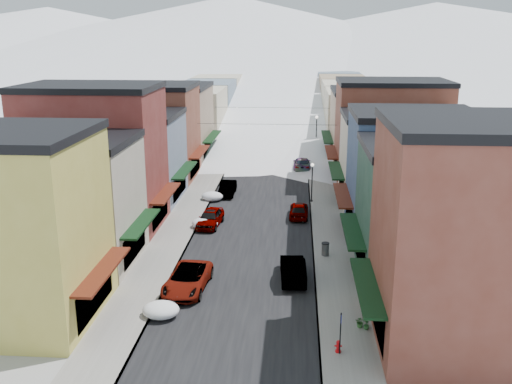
# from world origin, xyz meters

# --- Properties ---
(ground) EXTENTS (600.00, 600.00, 0.00)m
(ground) POSITION_xyz_m (0.00, 0.00, 0.00)
(ground) COLOR gray
(ground) RESTS_ON ground
(road) EXTENTS (10.00, 160.00, 0.01)m
(road) POSITION_xyz_m (0.00, 60.00, 0.01)
(road) COLOR black
(road) RESTS_ON ground
(sidewalk_left) EXTENTS (3.20, 160.00, 0.15)m
(sidewalk_left) POSITION_xyz_m (-6.60, 60.00, 0.07)
(sidewalk_left) COLOR gray
(sidewalk_left) RESTS_ON ground
(sidewalk_right) EXTENTS (3.20, 160.00, 0.15)m
(sidewalk_right) POSITION_xyz_m (6.60, 60.00, 0.07)
(sidewalk_right) COLOR gray
(sidewalk_right) RESTS_ON ground
(curb_left) EXTENTS (0.10, 160.00, 0.15)m
(curb_left) POSITION_xyz_m (-5.05, 60.00, 0.07)
(curb_left) COLOR slate
(curb_left) RESTS_ON ground
(curb_right) EXTENTS (0.10, 160.00, 0.15)m
(curb_right) POSITION_xyz_m (5.05, 60.00, 0.07)
(curb_right) COLOR slate
(curb_right) RESTS_ON ground
(bldg_l_yellow) EXTENTS (11.30, 8.70, 11.50)m
(bldg_l_yellow) POSITION_xyz_m (-13.19, 4.00, 5.76)
(bldg_l_yellow) COLOR gold
(bldg_l_yellow) RESTS_ON ground
(bldg_l_cream) EXTENTS (11.30, 8.20, 9.50)m
(bldg_l_cream) POSITION_xyz_m (-13.19, 12.50, 4.76)
(bldg_l_cream) COLOR #BAAB95
(bldg_l_cream) RESTS_ON ground
(bldg_l_brick_near) EXTENTS (12.30, 8.20, 12.50)m
(bldg_l_brick_near) POSITION_xyz_m (-13.69, 20.50, 6.26)
(bldg_l_brick_near) COLOR maroon
(bldg_l_brick_near) RESTS_ON ground
(bldg_l_grayblue) EXTENTS (11.30, 9.20, 9.00)m
(bldg_l_grayblue) POSITION_xyz_m (-13.19, 29.00, 4.51)
(bldg_l_grayblue) COLOR slate
(bldg_l_grayblue) RESTS_ON ground
(bldg_l_brick_far) EXTENTS (13.30, 9.20, 11.00)m
(bldg_l_brick_far) POSITION_xyz_m (-14.19, 38.00, 5.51)
(bldg_l_brick_far) COLOR brown
(bldg_l_brick_far) RESTS_ON ground
(bldg_l_tan) EXTENTS (11.30, 11.20, 10.00)m
(bldg_l_tan) POSITION_xyz_m (-13.19, 48.00, 5.01)
(bldg_l_tan) COLOR #8F745D
(bldg_l_tan) RESTS_ON ground
(bldg_r_brick_near) EXTENTS (12.30, 9.20, 12.50)m
(bldg_r_brick_near) POSITION_xyz_m (13.69, 3.00, 6.26)
(bldg_r_brick_near) COLOR brown
(bldg_r_brick_near) RESTS_ON ground
(bldg_r_green) EXTENTS (11.30, 9.20, 9.50)m
(bldg_r_green) POSITION_xyz_m (13.19, 12.00, 4.76)
(bldg_r_green) COLOR #204333
(bldg_r_green) RESTS_ON ground
(bldg_r_blue) EXTENTS (11.30, 9.20, 10.50)m
(bldg_r_blue) POSITION_xyz_m (13.19, 21.00, 5.26)
(bldg_r_blue) COLOR #314970
(bldg_r_blue) RESTS_ON ground
(bldg_r_cream) EXTENTS (12.30, 9.20, 9.00)m
(bldg_r_cream) POSITION_xyz_m (13.69, 30.00, 4.51)
(bldg_r_cream) COLOR beige
(bldg_r_cream) RESTS_ON ground
(bldg_r_brick_far) EXTENTS (13.30, 9.20, 11.50)m
(bldg_r_brick_far) POSITION_xyz_m (14.19, 39.00, 5.76)
(bldg_r_brick_far) COLOR brown
(bldg_r_brick_far) RESTS_ON ground
(bldg_r_tan) EXTENTS (11.30, 11.20, 9.50)m
(bldg_r_tan) POSITION_xyz_m (13.19, 49.00, 4.76)
(bldg_r_tan) COLOR tan
(bldg_r_tan) RESTS_ON ground
(distant_blocks) EXTENTS (34.00, 55.00, 8.00)m
(distant_blocks) POSITION_xyz_m (0.00, 83.00, 4.00)
(distant_blocks) COLOR gray
(distant_blocks) RESTS_ON ground
(mountain_ridge) EXTENTS (670.00, 340.00, 34.00)m
(mountain_ridge) POSITION_xyz_m (-19.47, 277.18, 14.36)
(mountain_ridge) COLOR silver
(mountain_ridge) RESTS_ON ground
(overhead_cables) EXTENTS (16.40, 15.04, 0.04)m
(overhead_cables) POSITION_xyz_m (0.00, 47.50, 6.20)
(overhead_cables) COLOR black
(overhead_cables) RESTS_ON ground
(car_white_suv) EXTENTS (2.92, 5.68, 1.53)m
(car_white_suv) POSITION_xyz_m (-3.51, 8.44, 0.77)
(car_white_suv) COLOR silver
(car_white_suv) RESTS_ON ground
(car_silver_sedan) EXTENTS (2.27, 4.64, 1.52)m
(car_silver_sedan) POSITION_xyz_m (-3.92, 21.41, 0.76)
(car_silver_sedan) COLOR #9B9DA2
(car_silver_sedan) RESTS_ON ground
(car_dark_hatch) EXTENTS (1.56, 4.39, 1.44)m
(car_dark_hatch) POSITION_xyz_m (-3.60, 31.40, 0.72)
(car_dark_hatch) COLOR black
(car_dark_hatch) RESTS_ON ground
(car_silver_wagon) EXTENTS (2.64, 5.70, 1.61)m
(car_silver_wagon) POSITION_xyz_m (-3.97, 50.85, 0.81)
(car_silver_wagon) COLOR gray
(car_silver_wagon) RESTS_ON ground
(car_green_sedan) EXTENTS (1.95, 4.88, 1.58)m
(car_green_sedan) POSITION_xyz_m (3.50, 10.59, 0.79)
(car_green_sedan) COLOR black
(car_green_sedan) RESTS_ON ground
(car_gray_suv) EXTENTS (1.84, 4.33, 1.46)m
(car_gray_suv) POSITION_xyz_m (3.91, 24.47, 0.73)
(car_gray_suv) COLOR gray
(car_gray_suv) RESTS_ON ground
(car_black_sedan) EXTENTS (2.18, 5.28, 1.53)m
(car_black_sedan) POSITION_xyz_m (4.30, 43.37, 0.76)
(car_black_sedan) COLOR black
(car_black_sedan) RESTS_ON ground
(car_lane_silver) EXTENTS (2.15, 4.62, 1.53)m
(car_lane_silver) POSITION_xyz_m (-2.15, 51.61, 0.77)
(car_lane_silver) COLOR #95969C
(car_lane_silver) RESTS_ON ground
(car_lane_white) EXTENTS (2.65, 5.04, 1.35)m
(car_lane_white) POSITION_xyz_m (1.81, 72.73, 0.68)
(car_lane_white) COLOR white
(car_lane_white) RESTS_ON ground
(fire_hydrant) EXTENTS (0.41, 0.31, 0.69)m
(fire_hydrant) POSITION_xyz_m (6.02, 1.16, 0.47)
(fire_hydrant) COLOR red
(fire_hydrant) RESTS_ON sidewalk_right
(parking_sign) EXTENTS (0.07, 0.33, 2.40)m
(parking_sign) POSITION_xyz_m (6.08, 1.00, 1.56)
(parking_sign) COLOR black
(parking_sign) RESTS_ON sidewalk_right
(trash_can) EXTENTS (0.59, 0.59, 1.01)m
(trash_can) POSITION_xyz_m (5.93, 14.86, 0.66)
(trash_can) COLOR #535558
(trash_can) RESTS_ON sidewalk_right
(streetlamp_near) EXTENTS (0.33, 0.33, 3.92)m
(streetlamp_near) POSITION_xyz_m (5.20, 29.23, 2.62)
(streetlamp_near) COLOR black
(streetlamp_near) RESTS_ON sidewalk_right
(streetlamp_far) EXTENTS (0.41, 0.41, 4.98)m
(streetlamp_far) POSITION_xyz_m (6.37, 55.00, 3.29)
(streetlamp_far) COLOR black
(streetlamp_far) RESTS_ON sidewalk_right
(planter_near) EXTENTS (0.66, 0.59, 0.66)m
(planter_near) POSITION_xyz_m (7.48, 3.93, 0.48)
(planter_near) COLOR #34692F
(planter_near) RESTS_ON sidewalk_right
(planter_far) EXTENTS (0.46, 0.46, 0.59)m
(planter_far) POSITION_xyz_m (7.80, 3.71, 0.45)
(planter_far) COLOR #2E652F
(planter_far) RESTS_ON sidewalk_right
(snow_pile_near) EXTENTS (2.24, 2.58, 0.95)m
(snow_pile_near) POSITION_xyz_m (-4.39, 4.66, 0.45)
(snow_pile_near) COLOR white
(snow_pile_near) RESTS_ON ground
(snow_pile_mid) EXTENTS (2.29, 2.61, 0.97)m
(snow_pile_mid) POSITION_xyz_m (-4.28, 20.76, 0.46)
(snow_pile_mid) COLOR white
(snow_pile_mid) RESTS_ON ground
(snow_pile_far) EXTENTS (2.19, 2.55, 0.93)m
(snow_pile_far) POSITION_xyz_m (-4.88, 29.25, 0.44)
(snow_pile_far) COLOR white
(snow_pile_far) RESTS_ON ground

